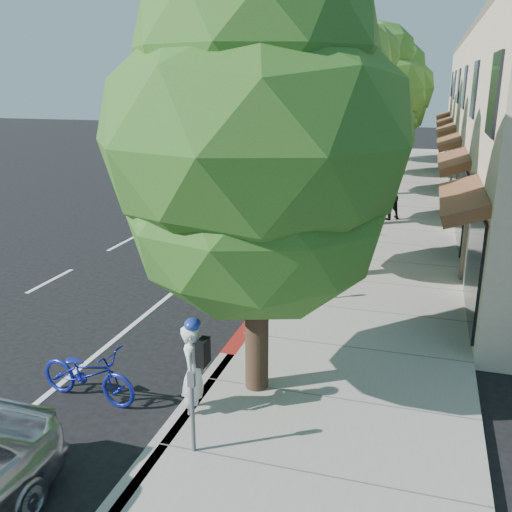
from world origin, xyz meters
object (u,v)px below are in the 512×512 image
at_px(street_tree_3, 374,91).
at_px(street_tree_5, 392,90).
at_px(street_tree_1, 325,120).
at_px(street_tree_2, 356,101).
at_px(street_tree_4, 384,101).
at_px(cyclist, 194,373).
at_px(bicycle, 88,373).
at_px(pedestrian, 389,196).
at_px(dark_sedan, 294,190).
at_px(silver_suv, 293,227).
at_px(white_pickup, 307,174).
at_px(dark_suv_far, 329,159).
at_px(street_tree_0, 257,145).

bearing_deg(street_tree_3, street_tree_5, 90.00).
relative_size(street_tree_1, street_tree_2, 0.97).
distance_m(street_tree_1, street_tree_4, 18.00).
bearing_deg(street_tree_2, cyclist, -93.25).
xyz_separation_m(bicycle, pedestrian, (3.95, 14.43, 0.57)).
bearing_deg(street_tree_4, dark_sedan, -108.93).
bearing_deg(bicycle, street_tree_1, -14.62).
xyz_separation_m(bicycle, dark_sedan, (-0.22, 16.48, 0.20)).
xyz_separation_m(silver_suv, white_pickup, (-1.70, 10.27, 0.04)).
distance_m(white_pickup, pedestrian, 7.10).
bearing_deg(street_tree_2, street_tree_5, 90.00).
relative_size(street_tree_3, pedestrian, 4.25).
bearing_deg(street_tree_5, white_pickup, -105.79).
xyz_separation_m(dark_suv_far, pedestrian, (4.35, -11.95, 0.29)).
bearing_deg(street_tree_4, silver_suv, -95.25).
bearing_deg(pedestrian, bicycle, 30.70).
height_order(street_tree_3, street_tree_4, street_tree_3).
bearing_deg(dark_suv_far, bicycle, -95.28).
bearing_deg(silver_suv, pedestrian, 62.12).
relative_size(street_tree_1, cyclist, 4.27).
bearing_deg(white_pickup, street_tree_3, -13.91).
bearing_deg(street_tree_0, cyclist, -126.46).
xyz_separation_m(bicycle, silver_suv, (1.30, 9.77, 0.29)).
height_order(street_tree_0, dark_sedan, street_tree_0).
distance_m(street_tree_5, bicycle, 31.39).
distance_m(street_tree_2, street_tree_4, 12.01).
distance_m(street_tree_1, silver_suv, 4.70).
relative_size(street_tree_3, dark_sedan, 1.83).
relative_size(street_tree_0, white_pickup, 1.25).
bearing_deg(dark_suv_far, street_tree_2, -83.10).
bearing_deg(street_tree_1, street_tree_4, 90.00).
bearing_deg(pedestrian, white_pickup, -96.14).
bearing_deg(street_tree_3, bicycle, -98.09).
relative_size(street_tree_0, street_tree_3, 0.93).
bearing_deg(street_tree_0, street_tree_5, 90.00).
bearing_deg(street_tree_5, cyclist, -91.37).
height_order(street_tree_2, street_tree_5, street_tree_5).
relative_size(cyclist, white_pickup, 0.29).
distance_m(street_tree_2, dark_suv_far, 14.25).
distance_m(street_tree_1, street_tree_3, 12.01).
xyz_separation_m(street_tree_3, cyclist, (-0.74, -19.00, -3.99)).
height_order(dark_sedan, white_pickup, white_pickup).
distance_m(street_tree_1, street_tree_2, 6.00).
bearing_deg(silver_suv, dark_suv_far, 97.61).
bearing_deg(dark_sedan, bicycle, -92.27).
height_order(street_tree_3, pedestrian, street_tree_3).
relative_size(white_pickup, dark_suv_far, 1.26).
height_order(street_tree_2, street_tree_4, street_tree_2).
relative_size(street_tree_0, street_tree_4, 1.04).
distance_m(cyclist, silver_suv, 9.79).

